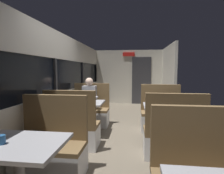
# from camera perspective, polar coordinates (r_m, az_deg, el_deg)

# --- Properties ---
(ground_plane) EXTENTS (3.30, 9.20, 0.02)m
(ground_plane) POSITION_cam_1_polar(r_m,az_deg,el_deg) (3.99, 3.12, -16.21)
(ground_plane) COLOR #665B4C
(carriage_window_panel_left) EXTENTS (0.09, 8.48, 2.30)m
(carriage_window_panel_left) POSITION_cam_1_polar(r_m,az_deg,el_deg) (4.09, -17.54, 0.22)
(carriage_window_panel_left) COLOR beige
(carriage_window_panel_left) RESTS_ON ground_plane
(carriage_end_bulkhead) EXTENTS (2.90, 0.11, 2.30)m
(carriage_end_bulkhead) POSITION_cam_1_polar(r_m,az_deg,el_deg) (7.91, 5.63, 3.03)
(carriage_end_bulkhead) COLOR beige
(carriage_end_bulkhead) RESTS_ON ground_plane
(carriage_aisle_panel_right) EXTENTS (0.08, 2.40, 2.30)m
(carriage_aisle_panel_right) POSITION_cam_1_polar(r_m,az_deg,el_deg) (6.82, 17.17, 2.55)
(carriage_aisle_panel_right) COLOR beige
(carriage_aisle_panel_right) RESTS_ON ground_plane
(dining_table_near_window) EXTENTS (0.90, 0.70, 0.74)m
(dining_table_near_window) POSITION_cam_1_polar(r_m,az_deg,el_deg) (2.14, -27.28, -17.76)
(dining_table_near_window) COLOR #9E9EA3
(dining_table_near_window) RESTS_ON ground_plane
(bench_near_window_facing_entry) EXTENTS (0.95, 0.50, 1.10)m
(bench_near_window_facing_entry) POSITION_cam_1_polar(r_m,az_deg,el_deg) (2.82, -18.54, -18.58)
(bench_near_window_facing_entry) COLOR silver
(bench_near_window_facing_entry) RESTS_ON ground_plane
(dining_table_mid_window) EXTENTS (0.90, 0.70, 0.74)m
(dining_table_mid_window) POSITION_cam_1_polar(r_m,az_deg,el_deg) (4.17, -9.05, -6.00)
(dining_table_mid_window) COLOR #9E9EA3
(dining_table_mid_window) RESTS_ON ground_plane
(bench_mid_window_facing_end) EXTENTS (0.95, 0.50, 1.10)m
(bench_mid_window_facing_end) POSITION_cam_1_polar(r_m,az_deg,el_deg) (3.61, -12.11, -13.00)
(bench_mid_window_facing_end) COLOR silver
(bench_mid_window_facing_end) RESTS_ON ground_plane
(bench_mid_window_facing_entry) EXTENTS (0.95, 0.50, 1.10)m
(bench_mid_window_facing_entry) POSITION_cam_1_polar(r_m,az_deg,el_deg) (4.90, -6.72, -7.99)
(bench_mid_window_facing_entry) COLOR silver
(bench_mid_window_facing_entry) RESTS_ON ground_plane
(dining_table_rear_aisle) EXTENTS (0.90, 0.70, 0.74)m
(dining_table_rear_aisle) POSITION_cam_1_polar(r_m,az_deg,el_deg) (3.88, 16.62, -7.04)
(dining_table_rear_aisle) COLOR #9E9EA3
(dining_table_rear_aisle) RESTS_ON ground_plane
(bench_rear_aisle_facing_end) EXTENTS (0.95, 0.50, 1.10)m
(bench_rear_aisle_facing_end) POSITION_cam_1_polar(r_m,az_deg,el_deg) (3.30, 18.56, -14.93)
(bench_rear_aisle_facing_end) COLOR silver
(bench_rear_aisle_facing_end) RESTS_ON ground_plane
(bench_rear_aisle_facing_entry) EXTENTS (0.95, 0.50, 1.10)m
(bench_rear_aisle_facing_entry) POSITION_cam_1_polar(r_m,az_deg,el_deg) (4.62, 15.05, -8.97)
(bench_rear_aisle_facing_entry) COLOR silver
(bench_rear_aisle_facing_entry) RESTS_ON ground_plane
(seated_passenger) EXTENTS (0.47, 0.55, 1.26)m
(seated_passenger) POSITION_cam_1_polar(r_m,az_deg,el_deg) (4.79, -6.95, -5.75)
(seated_passenger) COLOR #26262D
(seated_passenger) RESTS_ON ground_plane
(coffee_cup_primary) EXTENTS (0.07, 0.07, 0.09)m
(coffee_cup_primary) POSITION_cam_1_polar(r_m,az_deg,el_deg) (3.77, 17.52, -5.16)
(coffee_cup_primary) COLOR #26598C
(coffee_cup_primary) RESTS_ON dining_table_rear_aisle
(coffee_cup_secondary) EXTENTS (0.07, 0.07, 0.09)m
(coffee_cup_secondary) POSITION_cam_1_polar(r_m,az_deg,el_deg) (2.12, -31.27, -13.91)
(coffee_cup_secondary) COLOR #26598C
(coffee_cup_secondary) RESTS_ON dining_table_near_window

